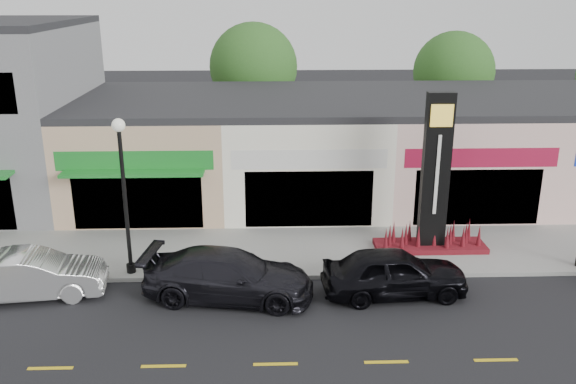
% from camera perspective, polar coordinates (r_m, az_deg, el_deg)
% --- Properties ---
extents(ground, '(120.00, 120.00, 0.00)m').
position_cam_1_polar(ground, '(19.83, 7.57, -10.65)').
color(ground, black).
rests_on(ground, ground).
extents(sidewalk, '(52.00, 4.30, 0.15)m').
position_cam_1_polar(sidewalk, '(23.65, 5.92, -5.38)').
color(sidewalk, gray).
rests_on(sidewalk, ground).
extents(curb, '(52.00, 0.20, 0.15)m').
position_cam_1_polar(curb, '(21.63, 6.70, -7.78)').
color(curb, gray).
rests_on(curb, ground).
extents(shop_beige, '(7.00, 10.85, 4.80)m').
position_cam_1_polar(shop_beige, '(29.92, -12.17, 4.12)').
color(shop_beige, tan).
rests_on(shop_beige, ground).
extents(shop_cream, '(7.00, 10.01, 4.80)m').
position_cam_1_polar(shop_cream, '(29.49, 1.38, 4.32)').
color(shop_cream, white).
rests_on(shop_cream, ground).
extents(shop_pink_w, '(7.00, 10.01, 4.80)m').
position_cam_1_polar(shop_pink_w, '(30.67, 14.58, 4.28)').
color(shop_pink_w, '#FACEBF').
rests_on(shop_pink_w, ground).
extents(tree_rear_west, '(5.20, 5.20, 7.83)m').
position_cam_1_polar(tree_rear_west, '(36.85, -3.25, 11.60)').
color(tree_rear_west, '#382619').
rests_on(tree_rear_west, ground).
extents(tree_rear_mid, '(4.80, 4.80, 7.29)m').
position_cam_1_polar(tree_rear_mid, '(38.52, 15.24, 10.79)').
color(tree_rear_mid, '#382619').
rests_on(tree_rear_mid, ground).
extents(lamp_west_near, '(0.44, 0.44, 5.47)m').
position_cam_1_polar(lamp_west_near, '(21.08, -15.14, 0.94)').
color(lamp_west_near, black).
rests_on(lamp_west_near, sidewalk).
extents(pylon_sign, '(4.20, 1.30, 6.00)m').
position_cam_1_polar(pylon_sign, '(23.31, 13.48, -0.37)').
color(pylon_sign, '#5C0F10').
rests_on(pylon_sign, sidewalk).
extents(car_white_van, '(2.21, 4.83, 1.53)m').
position_cam_1_polar(car_white_van, '(21.64, -22.86, -7.17)').
color(car_white_van, silver).
rests_on(car_white_van, ground).
extents(car_dark_sedan, '(3.03, 5.78, 1.60)m').
position_cam_1_polar(car_dark_sedan, '(19.96, -5.59, -7.77)').
color(car_dark_sedan, black).
rests_on(car_dark_sedan, ground).
extents(car_black_sedan, '(2.22, 4.83, 1.61)m').
position_cam_1_polar(car_black_sedan, '(20.34, 9.93, -7.43)').
color(car_black_sedan, black).
rests_on(car_black_sedan, ground).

